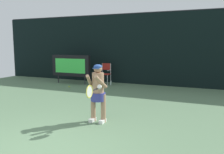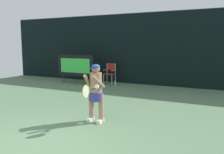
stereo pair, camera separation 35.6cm
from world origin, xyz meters
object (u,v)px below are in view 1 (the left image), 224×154
(umpire_chair, at_px, (105,72))
(water_bottle, at_px, (111,83))
(tennis_player, at_px, (98,90))
(scoreboard, at_px, (71,66))
(tennis_ball_loose, at_px, (69,87))
(tennis_racket, at_px, (90,91))

(umpire_chair, xyz_separation_m, water_bottle, (0.38, -0.17, -0.50))
(umpire_chair, bearing_deg, tennis_player, -66.88)
(scoreboard, distance_m, water_bottle, 2.30)
(water_bottle, bearing_deg, tennis_player, -69.67)
(scoreboard, relative_size, umpire_chair, 2.04)
(tennis_player, xyz_separation_m, tennis_ball_loose, (-3.62, 4.07, -0.82))
(tennis_racket, height_order, tennis_ball_loose, tennis_racket)
(scoreboard, xyz_separation_m, umpire_chair, (1.74, 0.54, -0.33))
(water_bottle, bearing_deg, tennis_racket, -70.71)
(tennis_racket, bearing_deg, umpire_chair, 105.87)
(scoreboard, xyz_separation_m, tennis_player, (4.13, -5.07, -0.09))
(umpire_chair, height_order, tennis_player, tennis_player)
(scoreboard, bearing_deg, tennis_ball_loose, -62.54)
(scoreboard, height_order, tennis_racket, scoreboard)
(umpire_chair, relative_size, tennis_ball_loose, 15.88)
(tennis_player, bearing_deg, umpire_chair, 113.12)
(tennis_player, xyz_separation_m, tennis_racket, (0.11, -0.64, 0.10))
(scoreboard, relative_size, tennis_ball_loose, 32.35)
(water_bottle, distance_m, tennis_racket, 6.49)
(tennis_racket, distance_m, tennis_ball_loose, 6.07)
(umpire_chair, bearing_deg, tennis_racket, -68.13)
(scoreboard, height_order, tennis_player, tennis_player)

